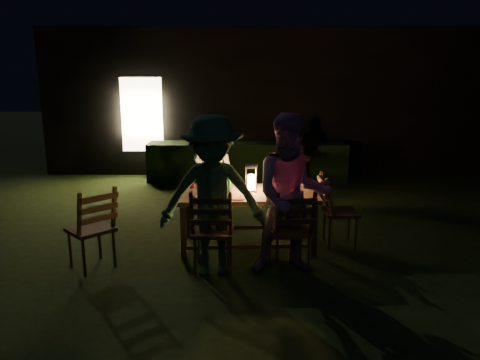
{
  "coord_description": "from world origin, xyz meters",
  "views": [
    {
      "loc": [
        -0.61,
        -6.07,
        2.33
      ],
      "look_at": [
        -0.63,
        0.11,
        0.86
      ],
      "focal_mm": 35.0,
      "sensor_mm": 36.0,
      "label": 1
    }
  ],
  "objects_px": {
    "chair_near_right": "(290,244)",
    "person_opp_left": "(212,197)",
    "dining_table": "(248,198)",
    "chair_end": "(338,223)",
    "bottle_bucket_b": "(298,148)",
    "lantern": "(251,180)",
    "chair_spare": "(92,243)",
    "bottle_table": "(229,182)",
    "chair_far_left": "(214,208)",
    "ice_bucket": "(296,151)",
    "chair_far_right": "(281,208)",
    "side_table": "(296,162)",
    "person_opp_right": "(292,195)",
    "person_house_side": "(214,175)",
    "chair_near_left": "(213,245)",
    "bottle_bucket_a": "(294,149)"
  },
  "relations": [
    {
      "from": "lantern",
      "to": "person_opp_right",
      "type": "bearing_deg",
      "value": -62.35
    },
    {
      "from": "chair_near_left",
      "to": "chair_end",
      "type": "xyz_separation_m",
      "value": [
        1.64,
        0.86,
        -0.02
      ]
    },
    {
      "from": "person_house_side",
      "to": "bottle_bucket_a",
      "type": "distance_m",
      "value": 2.19
    },
    {
      "from": "ice_bucket",
      "to": "bottle_bucket_a",
      "type": "distance_m",
      "value": 0.08
    },
    {
      "from": "person_opp_right",
      "to": "side_table",
      "type": "xyz_separation_m",
      "value": [
        0.43,
        3.34,
        -0.27
      ]
    },
    {
      "from": "person_opp_right",
      "to": "chair_far_left",
      "type": "bearing_deg",
      "value": 119.57
    },
    {
      "from": "dining_table",
      "to": "chair_near_right",
      "type": "distance_m",
      "value": 0.96
    },
    {
      "from": "chair_near_right",
      "to": "person_house_side",
      "type": "relative_size",
      "value": 0.65
    },
    {
      "from": "chair_far_left",
      "to": "chair_end",
      "type": "distance_m",
      "value": 1.85
    },
    {
      "from": "chair_end",
      "to": "chair_spare",
      "type": "distance_m",
      "value": 3.18
    },
    {
      "from": "person_opp_left",
      "to": "bottle_bucket_b",
      "type": "bearing_deg",
      "value": 65.18
    },
    {
      "from": "person_opp_left",
      "to": "side_table",
      "type": "height_order",
      "value": "person_opp_left"
    },
    {
      "from": "chair_far_left",
      "to": "person_opp_right",
      "type": "bearing_deg",
      "value": 112.91
    },
    {
      "from": "chair_far_right",
      "to": "bottle_bucket_a",
      "type": "height_order",
      "value": "bottle_bucket_a"
    },
    {
      "from": "chair_near_left",
      "to": "dining_table",
      "type": "bearing_deg",
      "value": 64.37
    },
    {
      "from": "chair_near_left",
      "to": "person_house_side",
      "type": "relative_size",
      "value": 0.66
    },
    {
      "from": "chair_spare",
      "to": "bottle_table",
      "type": "xyz_separation_m",
      "value": [
        1.6,
        0.7,
        0.57
      ]
    },
    {
      "from": "chair_near_right",
      "to": "chair_far_right",
      "type": "bearing_deg",
      "value": 80.09
    },
    {
      "from": "dining_table",
      "to": "ice_bucket",
      "type": "relative_size",
      "value": 6.15
    },
    {
      "from": "chair_far_left",
      "to": "chair_spare",
      "type": "distance_m",
      "value": 1.99
    },
    {
      "from": "dining_table",
      "to": "chair_end",
      "type": "distance_m",
      "value": 1.28
    },
    {
      "from": "chair_end",
      "to": "person_opp_right",
      "type": "height_order",
      "value": "person_opp_right"
    },
    {
      "from": "lantern",
      "to": "side_table",
      "type": "bearing_deg",
      "value": 70.75
    },
    {
      "from": "ice_bucket",
      "to": "chair_spare",
      "type": "bearing_deg",
      "value": -130.38
    },
    {
      "from": "side_table",
      "to": "bottle_bucket_b",
      "type": "distance_m",
      "value": 0.26
    },
    {
      "from": "chair_far_right",
      "to": "lantern",
      "type": "xyz_separation_m",
      "value": [
        -0.46,
        -0.74,
        0.62
      ]
    },
    {
      "from": "chair_far_right",
      "to": "person_opp_right",
      "type": "height_order",
      "value": "person_opp_right"
    },
    {
      "from": "person_opp_right",
      "to": "bottle_bucket_a",
      "type": "distance_m",
      "value": 3.32
    },
    {
      "from": "chair_end",
      "to": "bottle_table",
      "type": "xyz_separation_m",
      "value": [
        -1.48,
        -0.08,
        0.59
      ]
    },
    {
      "from": "chair_far_right",
      "to": "side_table",
      "type": "height_order",
      "value": "chair_far_right"
    },
    {
      "from": "person_house_side",
      "to": "person_opp_right",
      "type": "xyz_separation_m",
      "value": [
        0.98,
        -1.59,
        0.13
      ]
    },
    {
      "from": "chair_near_right",
      "to": "person_house_side",
      "type": "xyz_separation_m",
      "value": [
        -0.98,
        1.54,
        0.48
      ]
    },
    {
      "from": "chair_near_left",
      "to": "bottle_bucket_a",
      "type": "bearing_deg",
      "value": 70.56
    },
    {
      "from": "dining_table",
      "to": "person_opp_right",
      "type": "height_order",
      "value": "person_opp_right"
    },
    {
      "from": "bottle_bucket_b",
      "to": "lantern",
      "type": "bearing_deg",
      "value": -109.98
    },
    {
      "from": "person_opp_left",
      "to": "bottle_table",
      "type": "xyz_separation_m",
      "value": [
        0.16,
        0.83,
        -0.03
      ]
    },
    {
      "from": "person_opp_right",
      "to": "bottle_bucket_a",
      "type": "height_order",
      "value": "person_opp_right"
    },
    {
      "from": "chair_far_right",
      "to": "side_table",
      "type": "distance_m",
      "value": 1.83
    },
    {
      "from": "chair_spare",
      "to": "bottle_table",
      "type": "height_order",
      "value": "chair_spare"
    },
    {
      "from": "lantern",
      "to": "bottle_bucket_b",
      "type": "height_order",
      "value": "lantern"
    },
    {
      "from": "chair_far_left",
      "to": "ice_bucket",
      "type": "distance_m",
      "value": 2.35
    },
    {
      "from": "chair_spare",
      "to": "side_table",
      "type": "height_order",
      "value": "chair_spare"
    },
    {
      "from": "lantern",
      "to": "side_table",
      "type": "xyz_separation_m",
      "value": [
        0.87,
        2.49,
        -0.25
      ]
    },
    {
      "from": "chair_far_right",
      "to": "ice_bucket",
      "type": "height_order",
      "value": "ice_bucket"
    },
    {
      "from": "chair_near_right",
      "to": "person_opp_left",
      "type": "relative_size",
      "value": 0.56
    },
    {
      "from": "chair_near_right",
      "to": "chair_spare",
      "type": "xyz_separation_m",
      "value": [
        -2.34,
        0.03,
        0.0
      ]
    },
    {
      "from": "person_opp_right",
      "to": "bottle_table",
      "type": "height_order",
      "value": "person_opp_right"
    },
    {
      "from": "person_house_side",
      "to": "bottle_table",
      "type": "height_order",
      "value": "person_house_side"
    },
    {
      "from": "chair_far_left",
      "to": "person_house_side",
      "type": "bearing_deg",
      "value": -99.45
    },
    {
      "from": "dining_table",
      "to": "chair_near_left",
      "type": "relative_size",
      "value": 1.74
    }
  ]
}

